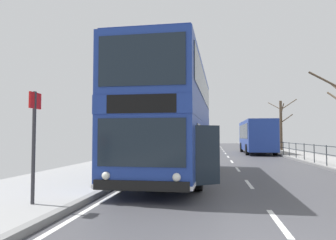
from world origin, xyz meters
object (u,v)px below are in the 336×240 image
Objects in this scene: double_decker_bus_main at (173,119)px; bus_stop_sign_near at (34,134)px; background_bus_far_lane at (256,136)px; bare_tree_far_00 at (281,123)px.

bus_stop_sign_near is at bearing -111.67° from double_decker_bus_main.
double_decker_bus_main is 6.42m from bus_stop_sign_near.
bare_tree_far_00 is (3.32, 4.85, 1.40)m from background_bus_far_lane.
bare_tree_far_00 reaches higher than bus_stop_sign_near.
double_decker_bus_main is 19.18m from background_bus_far_lane.
background_bus_far_lane reaches higher than bus_stop_sign_near.
bare_tree_far_00 reaches higher than double_decker_bus_main.
bare_tree_far_00 is (11.35, 29.10, 1.39)m from bus_stop_sign_near.
background_bus_far_lane is 25.55m from bus_stop_sign_near.
double_decker_bus_main reaches higher than bus_stop_sign_near.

